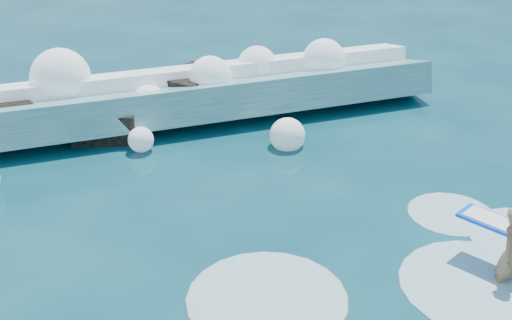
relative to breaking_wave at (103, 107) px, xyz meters
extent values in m
plane|color=#083541|center=(0.91, -7.79, -0.58)|extent=(200.00, 200.00, 0.00)
cube|color=teal|center=(0.00, -0.16, -0.10)|extent=(19.18, 2.92, 1.60)
cube|color=silver|center=(0.00, 0.64, 0.38)|extent=(19.18, 1.35, 0.75)
cube|color=black|center=(-0.01, -0.76, -0.25)|extent=(2.01, 1.77, 0.93)
cube|color=black|center=(2.69, 0.44, -0.12)|extent=(2.39, 2.32, 1.31)
imported|color=#A6744D|center=(5.80, -9.68, 0.01)|extent=(0.76, 0.63, 1.79)
sphere|color=white|center=(-0.97, 0.68, 0.73)|extent=(1.64, 1.64, 1.64)
sphere|color=white|center=(1.26, -0.29, 0.07)|extent=(0.98, 0.98, 0.98)
sphere|color=white|center=(3.08, -0.13, 0.53)|extent=(1.24, 1.24, 1.24)
sphere|color=white|center=(4.76, 0.58, 0.48)|extent=(1.22, 1.22, 1.22)
sphere|color=white|center=(6.72, 0.04, 0.62)|extent=(1.31, 1.31, 1.31)
sphere|color=white|center=(0.67, -1.98, -0.26)|extent=(0.66, 0.66, 0.66)
sphere|color=white|center=(4.30, -2.97, -0.27)|extent=(0.93, 0.93, 0.93)
ellipsoid|color=silver|center=(5.28, -9.64, -0.58)|extent=(2.93, 2.93, 0.15)
ellipsoid|color=silver|center=(1.57, -8.67, -0.58)|extent=(2.85, 2.85, 0.14)
ellipsoid|color=silver|center=(6.28, -7.34, -0.58)|extent=(1.85, 1.85, 0.09)
camera|label=1|loc=(-1.65, -16.99, 6.44)|focal=45.00mm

